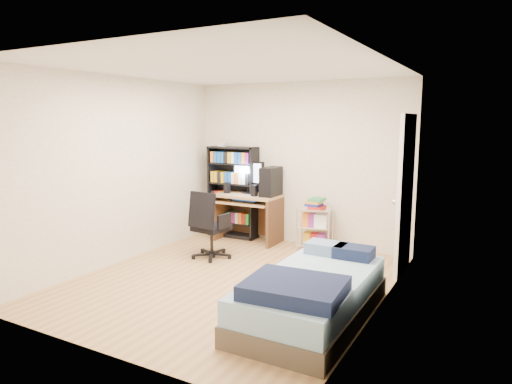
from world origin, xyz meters
The scene contains 7 objects.
room centered at (0.00, 0.00, 1.25)m, with size 3.58×4.08×2.58m.
media_shelf centered at (-1.11, 1.84, 0.77)m, with size 0.84×0.28×1.56m.
computer_desk centered at (-0.65, 1.75, 0.69)m, with size 1.01×0.59×1.28m.
office_chair centered at (-0.76, 0.64, 0.30)m, with size 0.63×0.63×0.96m.
wire_cart centered at (0.38, 1.72, 0.51)m, with size 0.54×0.42×0.78m.
bed centered at (1.25, -0.54, 0.25)m, with size 0.98×1.95×0.56m.
door centered at (1.72, 1.35, 1.00)m, with size 0.12×0.80×2.00m.
Camera 1 is at (2.80, -4.49, 1.91)m, focal length 32.00 mm.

